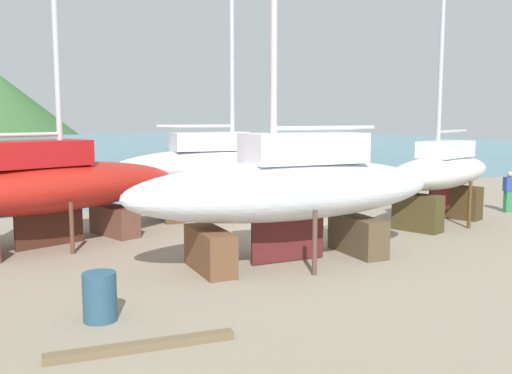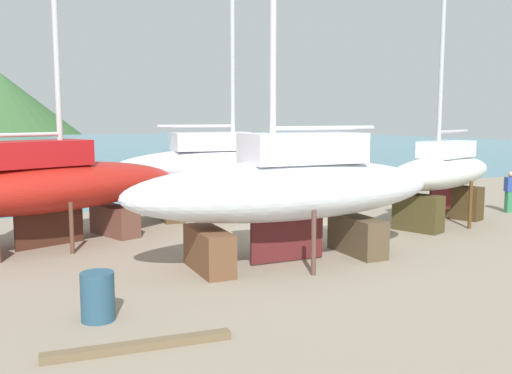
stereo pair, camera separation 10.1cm
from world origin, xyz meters
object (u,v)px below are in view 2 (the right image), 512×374
Objects in this scene: sailboat_large_starboard at (47,185)px; sailboat_small_center at (289,188)px; worker at (510,191)px; sailboat_mid_port at (442,174)px; barrel_ochre at (98,296)px; sailboat_far_slipway at (222,166)px.

sailboat_small_center is (5.06, -5.09, 0.14)m from sailboat_large_starboard.
sailboat_mid_port is at bearing -70.62° from worker.
sailboat_mid_port is 13.08m from sailboat_large_starboard.
sailboat_small_center is at bearing -65.69° from worker.
sailboat_large_starboard is 17.26m from worker.
sailboat_mid_port is 4.45m from worker.
sailboat_large_starboard is 7.02m from barrel_ochre.
barrel_ochre is (-0.45, -6.87, -1.35)m from sailboat_large_starboard.
sailboat_large_starboard reaches higher than sailboat_far_slipway.
sailboat_far_slipway is (-5.87, 5.42, 0.16)m from sailboat_mid_port.
sailboat_far_slipway reaches higher than worker.
worker is at bearing -25.43° from sailboat_large_starboard.
worker is 1.77× the size of barrel_ochre.
sailboat_mid_port is 0.69× the size of sailboat_small_center.
sailboat_far_slipway is (6.74, 1.94, 0.12)m from sailboat_large_starboard.
sailboat_large_starboard is 1.05× the size of sailboat_small_center.
sailboat_small_center is at bearing -60.04° from sailboat_large_starboard.
sailboat_small_center reaches higher than sailboat_mid_port.
sailboat_small_center is 8.95× the size of worker.
sailboat_large_starboard is at bearing -38.57° from sailboat_small_center.
worker is at bearing 12.05° from barrel_ochre.
worker is at bearing -16.90° from sailboat_far_slipway.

